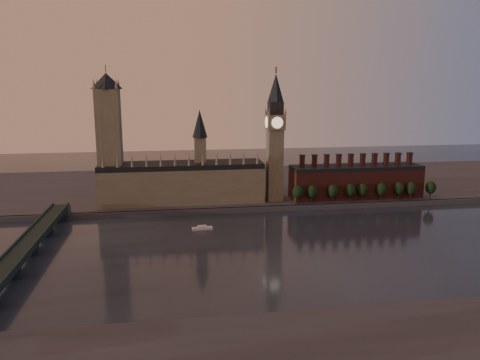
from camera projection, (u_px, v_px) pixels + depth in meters
The scene contains 17 objects.
ground at pixel (298, 251), 278.59m from camera, with size 900.00×900.00×0.00m, color black.
north_bank at pixel (249, 185), 450.70m from camera, with size 900.00×182.00×4.00m.
palace_of_westminster at pixel (183, 180), 376.26m from camera, with size 130.00×30.30×74.00m.
victoria_tower at pixel (109, 135), 360.78m from camera, with size 24.00×24.00×108.00m.
big_ben at pixel (275, 136), 375.24m from camera, with size 15.00×15.00×107.00m.
chimney_block at pixel (356, 181), 393.21m from camera, with size 110.00×25.00×37.00m.
embankment_tree_0 at pixel (298, 192), 371.93m from camera, with size 8.60×8.60×14.88m.
embankment_tree_1 at pixel (312, 192), 373.15m from camera, with size 8.60×8.60×14.88m.
embankment_tree_2 at pixel (333, 191), 375.17m from camera, with size 8.60×8.60×14.88m.
embankment_tree_3 at pixel (350, 190), 377.98m from camera, with size 8.60×8.60×14.88m.
embankment_tree_4 at pixel (362, 190), 379.64m from camera, with size 8.60×8.60×14.88m.
embankment_tree_5 at pixel (381, 189), 381.58m from camera, with size 8.60×8.60×14.88m.
embankment_tree_6 at pixel (399, 188), 384.35m from camera, with size 8.60×8.60×14.88m.
embankment_tree_7 at pixel (411, 188), 384.80m from camera, with size 8.60×8.60×14.88m.
embankment_tree_8 at pixel (431, 187), 388.10m from camera, with size 8.60×8.60×14.88m.
westminster_bridge at pixel (21, 254), 252.01m from camera, with size 14.00×200.00×11.55m.
river_boat at pixel (202, 228), 319.61m from camera, with size 14.29×5.18×2.80m.
Camera 1 is at (-73.38, -256.43, 97.29)m, focal length 35.00 mm.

